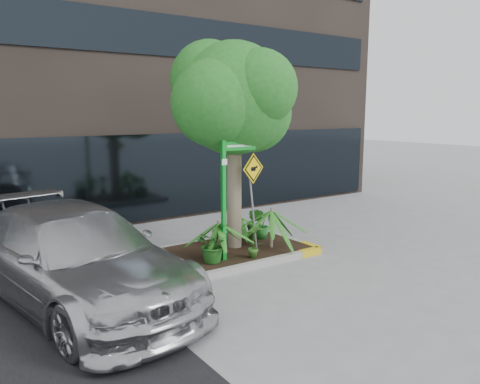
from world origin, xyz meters
TOP-DOWN VIEW (x-y plane):
  - ground at (0.00, 0.00)m, footprint 80.00×80.00m
  - planter at (0.23, 0.27)m, footprint 3.35×2.36m
  - tree at (0.17, 0.44)m, footprint 3.34×2.96m
  - palm_front at (0.87, -0.13)m, footprint 1.07×1.07m
  - palm_left at (-0.60, -0.08)m, footprint 0.95×0.95m
  - palm_back at (0.57, 0.76)m, footprint 0.74×0.74m
  - parked_car at (-3.80, -0.44)m, footprint 3.41×6.16m
  - shrub_a at (-0.90, -0.28)m, footprint 1.02×1.02m
  - shrub_b at (1.15, 0.65)m, footprint 0.47×0.47m
  - shrub_c at (0.02, -0.55)m, footprint 0.40×0.40m
  - shrub_d at (0.99, 0.69)m, footprint 0.54×0.54m
  - street_sign_post at (-0.54, -0.24)m, footprint 0.89×0.88m
  - cattle_sign at (0.38, -0.03)m, footprint 0.69×0.32m

SIDE VIEW (x-z plane):
  - ground at x=0.00m, z-range 0.00..0.00m
  - planter at x=0.23m, z-range 0.03..0.18m
  - shrub_c at x=0.02m, z-range 0.15..0.90m
  - shrub_b at x=1.15m, z-range 0.15..0.91m
  - shrub_d at x=0.99m, z-range 0.15..0.95m
  - shrub_a at x=-0.90m, z-range 0.15..0.97m
  - palm_back at x=0.57m, z-range 0.35..1.17m
  - parked_car at x=-3.80m, z-range 0.00..1.69m
  - palm_left at x=-0.60m, z-range 0.41..1.47m
  - palm_front at x=0.87m, z-range 0.45..1.64m
  - cattle_sign at x=0.38m, z-range 0.55..2.83m
  - street_sign_post at x=-0.54m, z-range 0.36..3.37m
  - tree at x=0.17m, z-range 1.15..6.16m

